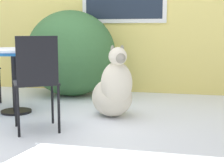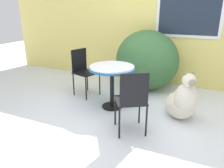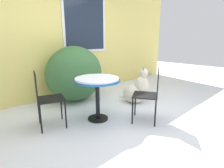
% 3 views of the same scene
% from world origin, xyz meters
% --- Properties ---
extents(ground_plane, '(16.00, 16.00, 0.00)m').
position_xyz_m(ground_plane, '(0.00, 0.00, 0.00)').
color(ground_plane, white).
extents(house_wall, '(8.00, 0.10, 3.03)m').
position_xyz_m(house_wall, '(0.03, 2.20, 1.53)').
color(house_wall, '#E5D16B').
rests_on(house_wall, ground_plane).
extents(shrub_left, '(1.29, 1.08, 1.23)m').
position_xyz_m(shrub_left, '(-0.14, 1.67, 0.61)').
color(shrub_left, '#386638').
rests_on(shrub_left, ground_plane).
extents(patio_table, '(0.77, 0.77, 0.74)m').
position_xyz_m(patio_table, '(-0.41, 0.52, 0.63)').
color(patio_table, black).
rests_on(patio_table, ground_plane).
extents(patio_chair_near_table, '(0.50, 0.50, 0.90)m').
position_xyz_m(patio_chair_near_table, '(-1.17, 0.86, 0.50)').
color(patio_chair_near_table, black).
rests_on(patio_chair_near_table, ground_plane).
extents(patio_chair_far_side, '(0.55, 0.55, 0.90)m').
position_xyz_m(patio_chair_far_side, '(0.17, -0.13, 0.50)').
color(patio_chair_far_side, black).
rests_on(patio_chair_far_side, ground_plane).
extents(dog, '(0.64, 0.68, 0.79)m').
position_xyz_m(dog, '(0.74, 0.58, 0.29)').
color(dog, beige).
rests_on(dog, ground_plane).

